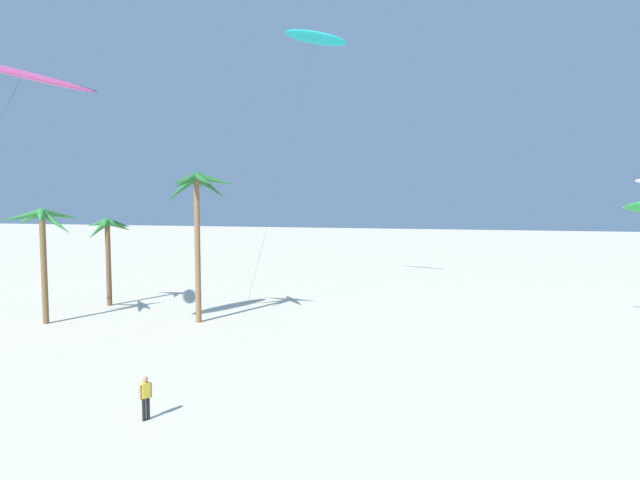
# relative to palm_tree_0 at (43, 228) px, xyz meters

# --- Properties ---
(palm_tree_0) EXTENTS (4.71, 4.50, 7.72)m
(palm_tree_0) POSITION_rel_palm_tree_0_xyz_m (0.00, 0.00, 0.00)
(palm_tree_0) COLOR brown
(palm_tree_0) RESTS_ON ground
(palm_tree_1) EXTENTS (3.98, 3.61, 6.85)m
(palm_tree_1) POSITION_rel_palm_tree_0_xyz_m (0.53, 6.30, -0.83)
(palm_tree_1) COLOR brown
(palm_tree_1) RESTS_ON ground
(palm_tree_2) EXTENTS (5.06, 5.03, 10.12)m
(palm_tree_2) POSITION_rel_palm_tree_0_xyz_m (9.84, 2.63, 2.05)
(palm_tree_2) COLOR olive
(palm_tree_2) RESTS_ON ground
(flying_kite_0) EXTENTS (4.93, 13.07, 15.69)m
(flying_kite_0) POSITION_rel_palm_tree_0_xyz_m (4.07, -5.86, 8.50)
(flying_kite_0) COLOR #EA5193
(flying_kite_0) RESTS_ON ground
(flying_kite_2) EXTENTS (5.78, 10.89, 23.04)m
(flying_kite_2) POSITION_rel_palm_tree_0_xyz_m (15.00, 14.70, 15.35)
(flying_kite_2) COLOR #19B2B7
(flying_kite_2) RESTS_ON ground
(person_foreground_walker) EXTENTS (0.33, 0.44, 1.69)m
(person_foreground_walker) POSITION_rel_palm_tree_0_xyz_m (15.06, -12.80, -5.51)
(person_foreground_walker) COLOR black
(person_foreground_walker) RESTS_ON ground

